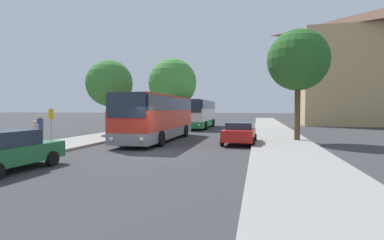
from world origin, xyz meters
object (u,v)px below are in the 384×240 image
Objects in this scene: bus_middle at (200,113)px; tree_right_near at (298,60)px; tree_left_near at (172,83)px; tree_left_far at (109,83)px; parked_car_left_curb at (6,151)px; bus_stop_sign at (51,122)px; parked_car_right_near at (240,133)px; pedestrian_walking_back at (35,136)px; pedestrian_waiting_far at (40,129)px; bus_front at (158,117)px.

bus_middle is 17.37m from tree_right_near.
tree_left_far is (-1.97, -13.97, -1.20)m from tree_left_near.
tree_right_near reaches higher than parked_car_left_curb.
tree_right_near reaches higher than bus_stop_sign.
bus_middle reaches higher than parked_car_right_near.
parked_car_right_near is at bearing 55.41° from parked_car_left_curb.
tree_left_near is 14.16m from tree_left_far.
parked_car_left_curb is 16.67m from tree_left_far.
tree_left_near is (-4.32, 2.78, 4.08)m from bus_middle.
bus_stop_sign is 23.85m from tree_left_near.
pedestrian_walking_back is (-10.21, -6.76, 0.19)m from parked_car_right_near.
pedestrian_waiting_far is at bearing 123.92° from parked_car_left_curb.
parked_car_right_near is at bearing 22.17° from bus_stop_sign.
tree_right_near is (12.14, 13.13, 5.04)m from parked_car_left_curb.
tree_left_near is (0.84, 23.44, 4.35)m from bus_stop_sign.
parked_car_left_curb is (-2.34, -26.90, -1.03)m from bus_middle.
bus_stop_sign is (-4.87, -5.59, -0.23)m from bus_front.
parked_car_left_curb is at bearing -132.75° from tree_right_near.
tree_left_far is (-1.13, 9.47, 3.15)m from bus_stop_sign.
bus_front is at bearing -77.26° from tree_left_near.
parked_car_left_curb is 8.43m from pedestrian_waiting_far.
bus_front is 8.92m from pedestrian_walking_back.
parked_car_left_curb is at bearing -86.19° from tree_left_near.
bus_middle is 2.71× the size of parked_car_right_near.
bus_front is 6.30m from parked_car_right_near.
tree_left_near is (-4.04, 17.84, 4.12)m from bus_front.
parked_car_left_curb is at bearing 54.69° from parked_car_right_near.
tree_left_near reaches higher than tree_right_near.
tree_left_far is at bearing -120.47° from bus_middle.
tree_left_far reaches higher than bus_stop_sign.
pedestrian_walking_back is at bearing -71.19° from bus_stop_sign.
bus_front is at bearing -172.67° from tree_right_near.
bus_front is 2.64× the size of parked_car_left_curb.
pedestrian_walking_back is 17.58m from tree_right_near.
parked_car_right_near is at bearing 87.48° from pedestrian_walking_back.
tree_right_near is at bearing -9.11° from tree_left_far.
bus_middle is at bearing 133.15° from pedestrian_walking_back.
tree_left_near reaches higher than bus_middle.
bus_front is 7.72m from tree_left_far.
bus_middle reaches higher than bus_stop_sign.
parked_car_left_curb is 2.71× the size of pedestrian_walking_back.
pedestrian_walking_back is at bearing 113.76° from pedestrian_waiting_far.
bus_front reaches higher than pedestrian_waiting_far.
pedestrian_walking_back reaches higher than parked_car_left_curb.
tree_left_far is at bearing 96.81° from bus_stop_sign.
parked_car_right_near is at bearing -10.85° from bus_front.
pedestrian_waiting_far is 18.17m from tree_right_near.
tree_right_near is at bearing 49.98° from parked_car_left_curb.
bus_front is at bearing -8.37° from parked_car_right_near.
bus_middle is 20.82m from pedestrian_waiting_far.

